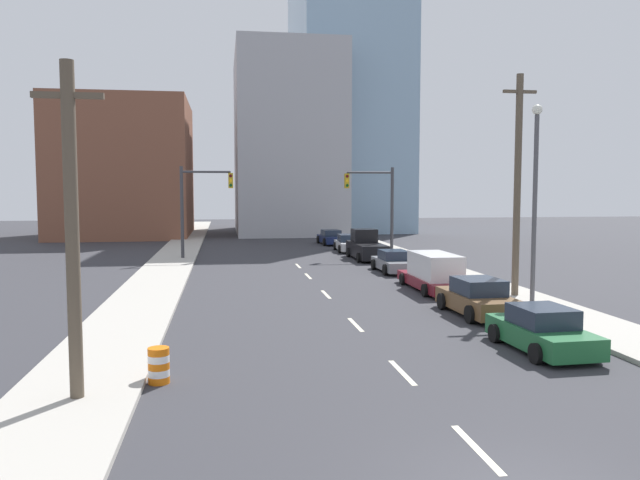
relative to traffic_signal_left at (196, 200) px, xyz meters
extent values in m
cube|color=#ADA89E|center=(-1.65, 7.91, -4.25)|extent=(3.18, 89.40, 0.16)
cube|color=#ADA89E|center=(15.42, 7.91, -4.25)|extent=(3.18, 89.40, 0.16)
cube|color=beige|center=(6.88, -34.79, -4.32)|extent=(0.16, 2.40, 0.01)
cube|color=beige|center=(6.88, -29.59, -4.32)|extent=(0.16, 2.40, 0.01)
cube|color=beige|center=(6.88, -23.36, -4.32)|extent=(0.16, 2.40, 0.01)
cube|color=beige|center=(6.88, -16.44, -4.32)|extent=(0.16, 2.40, 0.01)
cube|color=beige|center=(6.88, -9.93, -4.32)|extent=(0.16, 2.40, 0.01)
cube|color=beige|center=(6.88, -4.89, -4.32)|extent=(0.16, 2.40, 0.01)
cube|color=brown|center=(-8.71, 25.14, 3.02)|extent=(14.00, 16.00, 14.70)
cube|color=#A8A8AD|center=(9.47, 29.14, 6.28)|extent=(12.00, 20.00, 21.21)
cube|color=#8CADC6|center=(17.69, 33.14, 14.05)|extent=(13.00, 20.00, 36.74)
cylinder|color=#38383D|center=(-0.99, 0.00, -0.93)|extent=(0.24, 0.24, 6.79)
cylinder|color=#38383D|center=(0.77, 0.00, 2.06)|extent=(3.52, 0.16, 0.16)
cube|color=#B79319|center=(2.53, 0.00, 1.43)|extent=(0.34, 0.32, 1.10)
cylinder|color=#4C0C0C|center=(2.53, -0.17, 1.77)|extent=(0.22, 0.04, 0.22)
cylinder|color=yellow|center=(2.53, -0.17, 1.43)|extent=(0.22, 0.04, 0.22)
cylinder|color=#0C3F14|center=(2.53, -0.17, 1.09)|extent=(0.22, 0.04, 0.22)
cylinder|color=#38383D|center=(14.67, 0.00, -0.93)|extent=(0.24, 0.24, 6.79)
cylinder|color=#38383D|center=(12.91, 0.00, 2.06)|extent=(3.52, 0.16, 0.16)
cube|color=#B79319|center=(11.16, 0.00, 1.43)|extent=(0.34, 0.32, 1.10)
cylinder|color=#4C0C0C|center=(11.16, -0.17, 1.77)|extent=(0.22, 0.04, 0.22)
cylinder|color=yellow|center=(11.16, -0.17, 1.43)|extent=(0.22, 0.04, 0.22)
cylinder|color=#0C3F14|center=(11.16, -0.17, 1.09)|extent=(0.22, 0.04, 0.22)
cylinder|color=brown|center=(-1.48, -30.87, -0.31)|extent=(0.32, 0.32, 8.03)
cube|color=brown|center=(-1.48, -30.87, 2.91)|extent=(1.60, 0.14, 0.14)
cylinder|color=brown|center=(15.47, -18.86, 0.85)|extent=(0.32, 0.32, 10.36)
cube|color=brown|center=(15.47, -18.86, 5.23)|extent=(1.60, 0.14, 0.14)
cylinder|color=orange|center=(0.28, -29.56, -4.23)|extent=(0.56, 0.56, 0.19)
cylinder|color=white|center=(0.28, -29.56, -4.04)|extent=(0.56, 0.56, 0.19)
cylinder|color=orange|center=(0.28, -29.56, -3.85)|extent=(0.56, 0.56, 0.19)
cylinder|color=white|center=(0.28, -29.56, -3.66)|extent=(0.56, 0.56, 0.19)
cylinder|color=orange|center=(0.28, -29.56, -3.47)|extent=(0.56, 0.56, 0.19)
cylinder|color=#4C4C51|center=(15.39, -20.68, -0.18)|extent=(0.20, 0.20, 8.29)
sphere|color=white|center=(15.39, -20.68, 4.19)|extent=(0.44, 0.44, 0.44)
cube|color=#1E6033|center=(11.89, -28.02, -3.83)|extent=(1.96, 4.30, 0.66)
cube|color=#1E2838|center=(11.89, -28.02, -3.20)|extent=(1.66, 1.96, 0.60)
cylinder|color=black|center=(10.91, -26.74, -4.02)|extent=(0.24, 0.62, 0.62)
cylinder|color=black|center=(12.78, -26.67, -4.02)|extent=(0.24, 0.62, 0.62)
cylinder|color=black|center=(11.00, -29.36, -4.02)|extent=(0.24, 0.62, 0.62)
cylinder|color=black|center=(12.87, -29.30, -4.02)|extent=(0.24, 0.62, 0.62)
cube|color=brown|center=(12.17, -22.35, -3.79)|extent=(2.05, 4.64, 0.68)
cube|color=#1E2838|center=(12.17, -22.35, -3.14)|extent=(1.73, 2.12, 0.63)
cylinder|color=black|center=(11.15, -20.96, -3.98)|extent=(0.24, 0.70, 0.70)
cylinder|color=black|center=(13.10, -20.90, -3.98)|extent=(0.24, 0.70, 0.70)
cylinder|color=black|center=(11.24, -23.80, -3.98)|extent=(0.24, 0.70, 0.70)
cylinder|color=black|center=(13.20, -23.74, -3.98)|extent=(0.24, 0.70, 0.70)
cube|color=maroon|center=(12.46, -15.94, -3.91)|extent=(2.01, 6.18, 0.49)
cube|color=silver|center=(12.46, -16.25, -3.05)|extent=(1.76, 3.83, 1.23)
cylinder|color=black|center=(11.45, -14.02, -4.01)|extent=(0.22, 0.62, 0.62)
cylinder|color=black|center=(13.50, -14.03, -4.01)|extent=(0.22, 0.62, 0.62)
cylinder|color=black|center=(11.43, -17.85, -4.01)|extent=(0.22, 0.62, 0.62)
cylinder|color=black|center=(13.48, -17.85, -4.01)|extent=(0.22, 0.62, 0.62)
cube|color=slate|center=(12.36, -8.87, -3.84)|extent=(1.78, 4.55, 0.60)
cube|color=#1E2838|center=(12.36, -8.87, -3.26)|extent=(1.55, 2.05, 0.57)
cylinder|color=black|center=(11.45, -7.47, -3.99)|extent=(0.23, 0.67, 0.66)
cylinder|color=black|center=(13.25, -7.45, -3.99)|extent=(0.23, 0.67, 0.66)
cylinder|color=black|center=(11.48, -10.28, -3.99)|extent=(0.23, 0.67, 0.66)
cylinder|color=black|center=(13.28, -10.26, -3.99)|extent=(0.23, 0.67, 0.66)
cube|color=black|center=(12.31, -1.76, -3.63)|extent=(1.98, 5.80, 1.01)
cube|color=black|center=(12.31, -0.89, -2.63)|extent=(1.72, 1.75, 0.98)
cylinder|color=black|center=(11.30, 0.03, -3.98)|extent=(0.22, 0.69, 0.69)
cylinder|color=black|center=(13.30, 0.04, -3.98)|extent=(0.22, 0.69, 0.69)
cylinder|color=black|center=(11.32, -3.56, -3.98)|extent=(0.22, 0.69, 0.69)
cylinder|color=black|center=(13.33, -3.54, -3.98)|extent=(0.22, 0.69, 0.69)
cube|color=silver|center=(12.15, 4.31, -3.82)|extent=(1.97, 4.75, 0.64)
cube|color=#1E2838|center=(12.15, 4.31, -3.21)|extent=(1.64, 2.17, 0.59)
cylinder|color=black|center=(11.30, 5.80, -3.99)|extent=(0.25, 0.68, 0.67)
cylinder|color=black|center=(13.12, 5.72, -3.99)|extent=(0.25, 0.68, 0.67)
cylinder|color=black|center=(11.17, 2.90, -3.99)|extent=(0.25, 0.68, 0.67)
cylinder|color=black|center=(13.00, 2.82, -3.99)|extent=(0.25, 0.68, 0.67)
cube|color=#141E47|center=(11.86, 11.07, -3.83)|extent=(1.99, 4.75, 0.60)
cube|color=#1E2838|center=(11.86, 11.07, -3.24)|extent=(1.66, 2.18, 0.58)
cylinder|color=black|center=(10.87, 12.47, -3.97)|extent=(0.25, 0.72, 0.71)
cylinder|color=black|center=(12.70, 12.56, -3.97)|extent=(0.25, 0.72, 0.71)
cylinder|color=black|center=(11.01, 9.57, -3.97)|extent=(0.25, 0.72, 0.71)
cylinder|color=black|center=(12.84, 9.66, -3.97)|extent=(0.25, 0.72, 0.71)
camera|label=1|loc=(2.04, -46.06, 0.75)|focal=35.00mm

